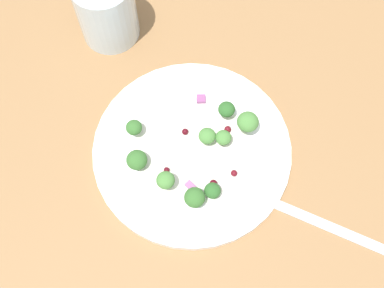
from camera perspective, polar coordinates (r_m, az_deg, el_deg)
name	(u,v)px	position (r cm, az deg, el deg)	size (l,w,h in cm)	color
ground_plane	(191,135)	(62.82, -0.11, 1.10)	(180.00, 180.00, 2.00)	olive
plate	(192,150)	(60.00, 0.00, -0.68)	(24.67, 24.67, 1.70)	white
dressing_pool	(192,148)	(59.60, 0.00, -0.52)	(14.31, 14.31, 0.20)	white
broccoli_floret_0	(137,160)	(57.85, -6.53, -1.90)	(2.54, 2.54, 2.57)	#8EB77A
broccoli_floret_1	(166,180)	(56.12, -3.14, -4.31)	(2.19, 2.19, 2.21)	#8EB77A
broccoli_floret_2	(227,110)	(60.04, 4.11, 4.09)	(2.11, 2.11, 2.13)	#ADD18E
broccoli_floret_3	(134,128)	(59.34, -6.87, 1.93)	(2.02, 2.02, 2.05)	#ADD18E
broccoli_floret_4	(204,139)	(58.37, 1.48, 0.63)	(2.11, 2.11, 2.14)	#9EC684
broccoli_floret_5	(248,122)	(59.00, 6.61, 2.59)	(2.67, 2.67, 2.70)	#9EC684
broccoli_floret_6	(212,191)	(56.46, 2.43, -5.53)	(1.96, 1.96, 1.98)	#9EC684
broccoli_floret_7	(223,138)	(58.58, 3.73, 0.74)	(1.96, 1.96, 1.98)	#ADD18E
broccoli_floret_8	(195,198)	(55.93, 0.32, -6.36)	(2.46, 2.46, 2.49)	#8EB77A
cranberry_0	(186,133)	(60.02, -0.66, 1.32)	(0.82, 0.82, 0.82)	#4C0A14
cranberry_1	(167,170)	(58.09, -3.02, -3.08)	(0.72, 0.72, 0.72)	#4C0A14
cranberry_2	(234,173)	(58.11, 4.99, -3.45)	(0.80, 0.80, 0.80)	maroon
cranberry_3	(228,129)	(60.33, 4.24, 1.75)	(0.86, 0.86, 0.86)	maroon
cranberry_4	(213,183)	(57.19, 2.53, -4.66)	(0.91, 0.91, 0.91)	#4C0A14
onion_bit_0	(201,99)	(62.14, 1.07, 5.34)	(1.16, 1.10, 0.55)	#934C84
onion_bit_1	(191,186)	(57.43, -0.16, -4.99)	(1.32, 0.82, 0.31)	#A35B93
onion_bit_2	(224,138)	(60.01, 3.85, 0.74)	(0.97, 1.21, 0.37)	#843D75
fork	(309,218)	(59.62, 13.70, -8.48)	(18.12, 7.96, 0.50)	silver
water_glass	(106,9)	(66.79, -10.10, 15.40)	(7.91, 7.91, 9.65)	silver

